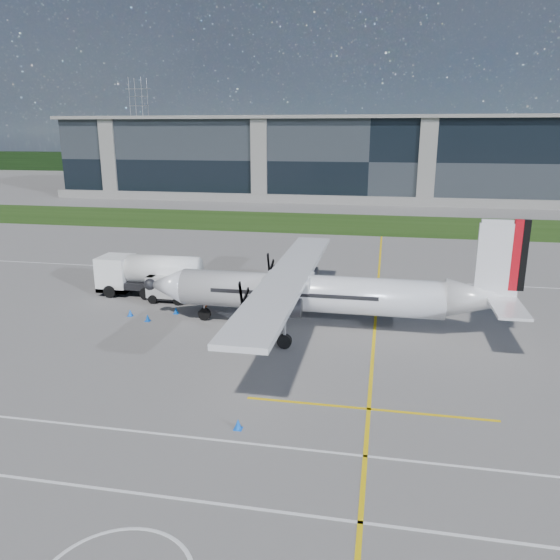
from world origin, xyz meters
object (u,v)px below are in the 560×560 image
object	(u,v)px
safety_cone_stbdwing	(312,274)
fuel_tanker_truck	(143,275)
safety_cone_fwd	(130,313)
safety_cone_portwing	(238,424)
pylon_west	(140,124)
ground_crew_person	(205,299)
safety_cone_nose_stbd	(176,310)
baggage_tug	(169,288)
safety_cone_nose_port	(148,318)
turboprop_aircraft	(323,272)

from	to	relation	value
safety_cone_stbdwing	fuel_tanker_truck	bearing A→B (deg)	-147.39
fuel_tanker_truck	safety_cone_fwd	bearing A→B (deg)	-76.00
safety_cone_portwing	safety_cone_fwd	bearing A→B (deg)	130.99
safety_cone_stbdwing	safety_cone_fwd	distance (m)	17.49
safety_cone_stbdwing	pylon_west	bearing A→B (deg)	120.22
ground_crew_person	safety_cone_nose_stbd	distance (m)	2.29
baggage_tug	fuel_tanker_truck	bearing A→B (deg)	156.16
ground_crew_person	safety_cone_fwd	distance (m)	5.45
pylon_west	safety_cone_nose_port	bearing A→B (deg)	-65.29
fuel_tanker_truck	safety_cone_nose_stbd	world-z (taller)	fuel_tanker_truck
turboprop_aircraft	safety_cone_nose_stbd	size ratio (longest dim) A/B	51.72
safety_cone_portwing	safety_cone_nose_stbd	bearing A→B (deg)	120.68
turboprop_aircraft	safety_cone_nose_stbd	bearing A→B (deg)	175.11
fuel_tanker_truck	safety_cone_fwd	world-z (taller)	fuel_tanker_truck
baggage_tug	safety_cone_nose_port	xyz separation A→B (m)	(0.27, -4.77, -0.77)
fuel_tanker_truck	safety_cone_stbdwing	bearing A→B (deg)	32.61
turboprop_aircraft	ground_crew_person	xyz separation A→B (m)	(-8.89, 1.97, -2.94)
ground_crew_person	safety_cone_fwd	world-z (taller)	ground_crew_person
ground_crew_person	safety_cone_portwing	bearing A→B (deg)	-157.08
pylon_west	safety_cone_nose_stbd	size ratio (longest dim) A/B	60.00
safety_cone_nose_stbd	safety_cone_nose_port	size ratio (longest dim) A/B	1.00
pylon_west	safety_cone_fwd	bearing A→B (deg)	-65.72
safety_cone_nose_port	safety_cone_fwd	bearing A→B (deg)	154.81
turboprop_aircraft	safety_cone_nose_stbd	distance (m)	11.44
safety_cone_stbdwing	safety_cone_portwing	distance (m)	26.74
safety_cone_nose_stbd	baggage_tug	bearing A→B (deg)	119.56
pylon_west	safety_cone_stbdwing	bearing A→B (deg)	-59.78
turboprop_aircraft	safety_cone_portwing	world-z (taller)	turboprop_aircraft
turboprop_aircraft	safety_cone_portwing	distance (m)	14.28
pylon_west	fuel_tanker_truck	size ratio (longest dim) A/B	3.39
turboprop_aircraft	safety_cone_fwd	world-z (taller)	turboprop_aircraft
safety_cone_nose_stbd	safety_cone_nose_port	xyz separation A→B (m)	(-1.36, -1.90, 0.00)
pylon_west	safety_cone_nose_stbd	world-z (taller)	pylon_west
baggage_tug	ground_crew_person	world-z (taller)	baggage_tug
safety_cone_nose_port	ground_crew_person	bearing A→B (deg)	41.99
fuel_tanker_truck	safety_cone_nose_port	world-z (taller)	fuel_tanker_truck
pylon_west	ground_crew_person	xyz separation A→B (m)	(70.59, -143.34, -14.06)
pylon_west	turboprop_aircraft	size ratio (longest dim) A/B	1.16
turboprop_aircraft	safety_cone_fwd	xyz separation A→B (m)	(-13.86, -0.18, -3.63)
pylon_west	baggage_tug	size ratio (longest dim) A/B	8.79
safety_cone_portwing	pylon_west	bearing A→B (deg)	115.94
safety_cone_stbdwing	turboprop_aircraft	bearing A→B (deg)	-79.28
baggage_tug	safety_cone_nose_port	bearing A→B (deg)	-86.79
turboprop_aircraft	safety_cone_stbdwing	xyz separation A→B (m)	(-2.48, 13.10, -3.63)
ground_crew_person	pylon_west	bearing A→B (deg)	25.82
pylon_west	turboprop_aircraft	world-z (taller)	pylon_west
safety_cone_nose_port	safety_cone_fwd	xyz separation A→B (m)	(-1.70, 0.80, 0.00)
fuel_tanker_truck	safety_cone_nose_port	size ratio (longest dim) A/B	17.71
safety_cone_stbdwing	safety_cone_fwd	bearing A→B (deg)	-130.61
pylon_west	safety_cone_fwd	xyz separation A→B (m)	(65.62, -145.48, -14.75)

